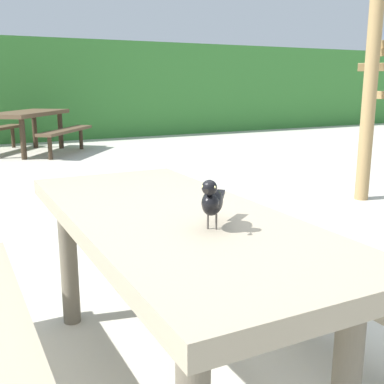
% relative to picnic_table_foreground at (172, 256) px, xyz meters
% --- Properties ---
extents(ground_plane, '(60.00, 60.00, 0.00)m').
position_rel_picnic_table_foreground_xyz_m(ground_plane, '(0.04, 0.06, -0.56)').
color(ground_plane, beige).
extents(picnic_table_foreground, '(1.71, 1.81, 0.74)m').
position_rel_picnic_table_foreground_xyz_m(picnic_table_foreground, '(0.00, 0.00, 0.00)').
color(picnic_table_foreground, gray).
rests_on(picnic_table_foreground, ground).
extents(bird_grackle, '(0.21, 0.23, 0.18)m').
position_rel_picnic_table_foreground_xyz_m(bird_grackle, '(0.02, -0.27, 0.29)').
color(bird_grackle, black).
rests_on(bird_grackle, picnic_table_foreground).
extents(picnic_table_mid_right, '(2.38, 2.38, 0.74)m').
position_rel_picnic_table_foreground_xyz_m(picnic_table_mid_right, '(0.64, 7.25, 0.00)').
color(picnic_table_mid_right, brown).
rests_on(picnic_table_mid_right, ground).
extents(stalk_post_right_side, '(0.31, 0.43, 2.10)m').
position_rel_picnic_table_foreground_xyz_m(stalk_post_right_side, '(3.22, 1.95, 0.52)').
color(stalk_post_right_side, '#997A4C').
rests_on(stalk_post_right_side, ground).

